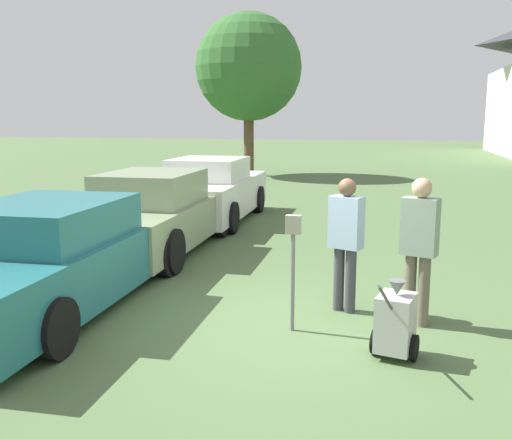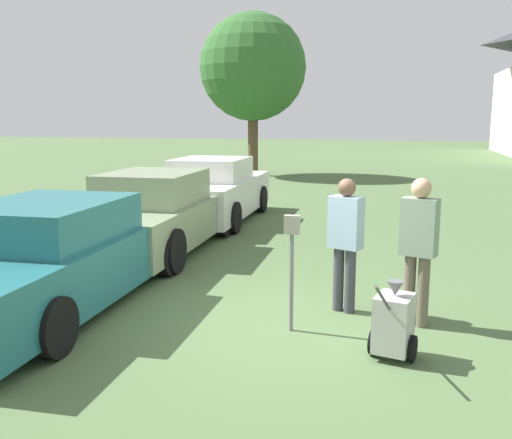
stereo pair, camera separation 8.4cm
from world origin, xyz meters
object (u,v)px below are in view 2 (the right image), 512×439
object	(u,v)px
parked_car_teal	(57,256)
equipment_cart	(394,323)
parking_meter	(292,251)
person_worker	(345,237)
parked_car_white	(213,191)
person_supervisor	(419,242)
parked_car_sage	(157,214)

from	to	relation	value
parked_car_teal	equipment_cart	distance (m)	4.51
parking_meter	person_worker	xyz separation A→B (m)	(0.54, 0.85, 0.03)
parked_car_white	parking_meter	size ratio (longest dim) A/B	3.43
parking_meter	equipment_cart	size ratio (longest dim) A/B	1.40
person_worker	parking_meter	bearing A→B (deg)	79.92
person_supervisor	parking_meter	bearing A→B (deg)	40.24
parked_car_sage	parked_car_white	world-z (taller)	parked_car_white
equipment_cart	parked_car_teal	bearing A→B (deg)	-175.63
parked_car_teal	parked_car_sage	world-z (taller)	parked_car_sage
parked_car_teal	person_worker	xyz separation A→B (m)	(3.80, 0.67, 0.33)
parked_car_white	person_worker	distance (m)	7.09
parked_car_sage	parking_meter	world-z (taller)	parked_car_sage
person_worker	equipment_cart	world-z (taller)	person_worker
parking_meter	person_worker	world-z (taller)	person_worker
parked_car_white	equipment_cart	size ratio (longest dim) A/B	4.79
parked_car_teal	parking_meter	size ratio (longest dim) A/B	3.78
parked_car_teal	person_supervisor	xyz separation A→B (m)	(4.70, 0.37, 0.37)
equipment_cart	person_supervisor	bearing A→B (deg)	89.89
equipment_cart	parked_car_sage	bearing A→B (deg)	151.39
parked_car_white	person_supervisor	size ratio (longest dim) A/B	2.65
parked_car_teal	equipment_cart	xyz separation A→B (m)	(4.45, -0.69, -0.29)
parked_car_sage	person_worker	size ratio (longest dim) A/B	2.78
person_worker	parked_car_white	bearing A→B (deg)	-35.18
parking_meter	equipment_cart	distance (m)	1.42
parked_car_sage	equipment_cart	world-z (taller)	parked_car_sage
person_worker	equipment_cart	xyz separation A→B (m)	(0.65, -1.36, -0.62)
parked_car_white	person_worker	xyz separation A→B (m)	(3.80, -5.98, 0.28)
equipment_cart	parked_car_white	bearing A→B (deg)	134.33
person_worker	equipment_cart	size ratio (longest dim) A/B	1.75
person_supervisor	parked_car_sage	bearing A→B (deg)	-12.43
equipment_cart	person_worker	bearing A→B (deg)	128.71
parked_car_teal	parked_car_sage	size ratio (longest dim) A/B	1.08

